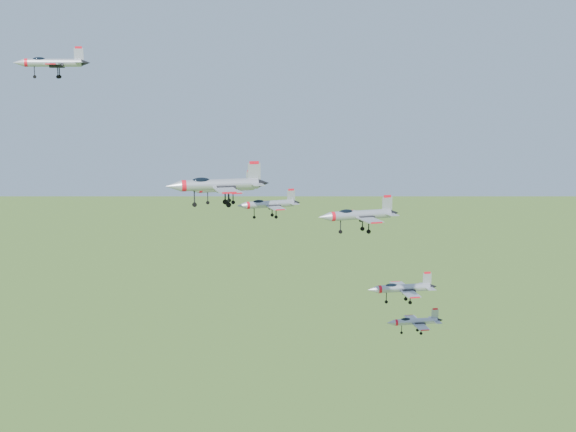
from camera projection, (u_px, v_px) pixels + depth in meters
name	position (u px, v px, depth m)	size (l,w,h in m)	color
jet_lead	(51.00, 63.00, 117.80)	(10.92, 9.29, 2.97)	#9A9FA6
jet_left_high	(224.00, 187.00, 123.18)	(12.01, 9.95, 3.21)	#9A9FA6
jet_right_high	(217.00, 184.00, 105.45)	(13.82, 11.62, 3.71)	#9A9FA6
jet_left_low	(268.00, 204.00, 131.58)	(11.12, 9.23, 2.97)	#9A9FA6
jet_right_low	(358.00, 215.00, 118.62)	(12.92, 10.77, 3.45)	#9A9FA6
jet_trail	(402.00, 288.00, 142.77)	(12.86, 10.90, 3.48)	#9A9FA6
jet_extra	(414.00, 321.00, 154.71)	(11.39, 9.66, 3.09)	#9A9FA6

